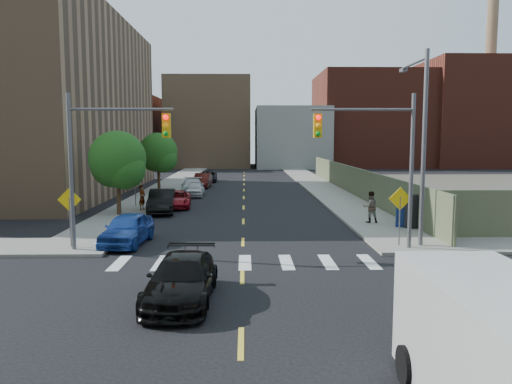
{
  "coord_description": "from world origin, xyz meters",
  "views": [
    {
      "loc": [
        0.11,
        -15.92,
        5.1
      ],
      "look_at": [
        0.73,
        12.18,
        2.0
      ],
      "focal_mm": 35.0,
      "sensor_mm": 36.0,
      "label": 1
    }
  ],
  "objects_px": {
    "payphone": "(411,211)",
    "parked_car_red": "(176,199)",
    "parked_car_maroon": "(203,180)",
    "parked_car_blue": "(127,229)",
    "pedestrian_east": "(370,207)",
    "parked_car_grey": "(207,176)",
    "cargo_van": "(501,355)",
    "mailbox": "(400,216)",
    "parked_car_silver": "(192,187)",
    "black_sedan": "(182,279)",
    "parked_car_black": "(162,201)",
    "pedestrian_west": "(142,197)",
    "parked_car_white": "(195,189)"
  },
  "relations": [
    {
      "from": "parked_car_silver",
      "to": "pedestrian_east",
      "type": "height_order",
      "value": "pedestrian_east"
    },
    {
      "from": "parked_car_maroon",
      "to": "parked_car_black",
      "type": "bearing_deg",
      "value": -92.32
    },
    {
      "from": "payphone",
      "to": "parked_car_maroon",
      "type": "bearing_deg",
      "value": 95.6
    },
    {
      "from": "parked_car_grey",
      "to": "cargo_van",
      "type": "distance_m",
      "value": 49.76
    },
    {
      "from": "parked_car_blue",
      "to": "pedestrian_west",
      "type": "distance_m",
      "value": 10.63
    },
    {
      "from": "parked_car_blue",
      "to": "parked_car_red",
      "type": "xyz_separation_m",
      "value": [
        0.61,
        12.47,
        -0.14
      ]
    },
    {
      "from": "black_sedan",
      "to": "mailbox",
      "type": "bearing_deg",
      "value": 50.38
    },
    {
      "from": "black_sedan",
      "to": "cargo_van",
      "type": "distance_m",
      "value": 9.52
    },
    {
      "from": "payphone",
      "to": "parked_car_red",
      "type": "bearing_deg",
      "value": 122.81
    },
    {
      "from": "parked_car_red",
      "to": "pedestrian_east",
      "type": "bearing_deg",
      "value": -35.86
    },
    {
      "from": "parked_car_red",
      "to": "cargo_van",
      "type": "distance_m",
      "value": 29.41
    },
    {
      "from": "pedestrian_west",
      "to": "black_sedan",
      "type": "bearing_deg",
      "value": -146.14
    },
    {
      "from": "parked_car_black",
      "to": "parked_car_maroon",
      "type": "xyz_separation_m",
      "value": [
        1.3,
        16.89,
        -0.06
      ]
    },
    {
      "from": "parked_car_silver",
      "to": "mailbox",
      "type": "height_order",
      "value": "parked_car_silver"
    },
    {
      "from": "parked_car_black",
      "to": "payphone",
      "type": "relative_size",
      "value": 2.59
    },
    {
      "from": "parked_car_blue",
      "to": "pedestrian_east",
      "type": "xyz_separation_m",
      "value": [
        12.89,
        5.03,
        0.31
      ]
    },
    {
      "from": "parked_car_blue",
      "to": "mailbox",
      "type": "height_order",
      "value": "parked_car_blue"
    },
    {
      "from": "pedestrian_east",
      "to": "payphone",
      "type": "bearing_deg",
      "value": 129.05
    },
    {
      "from": "pedestrian_east",
      "to": "black_sedan",
      "type": "bearing_deg",
      "value": 50.54
    },
    {
      "from": "cargo_van",
      "to": "pedestrian_west",
      "type": "height_order",
      "value": "cargo_van"
    },
    {
      "from": "parked_car_silver",
      "to": "parked_car_maroon",
      "type": "height_order",
      "value": "parked_car_maroon"
    },
    {
      "from": "parked_car_blue",
      "to": "parked_car_black",
      "type": "distance_m",
      "value": 10.06
    },
    {
      "from": "parked_car_silver",
      "to": "parked_car_maroon",
      "type": "xyz_separation_m",
      "value": [
        0.39,
        6.17,
        0.01
      ]
    },
    {
      "from": "parked_car_white",
      "to": "parked_car_grey",
      "type": "distance_m",
      "value": 14.24
    },
    {
      "from": "parked_car_white",
      "to": "cargo_van",
      "type": "distance_m",
      "value": 35.83
    },
    {
      "from": "parked_car_maroon",
      "to": "payphone",
      "type": "bearing_deg",
      "value": -58.57
    },
    {
      "from": "parked_car_blue",
      "to": "parked_car_white",
      "type": "xyz_separation_m",
      "value": [
        1.3,
        19.35,
        -0.11
      ]
    },
    {
      "from": "parked_car_silver",
      "to": "cargo_van",
      "type": "relative_size",
      "value": 0.86
    },
    {
      "from": "parked_car_blue",
      "to": "cargo_van",
      "type": "xyz_separation_m",
      "value": [
        10.0,
        -15.39,
        0.62
      ]
    },
    {
      "from": "parked_car_blue",
      "to": "parked_car_grey",
      "type": "relative_size",
      "value": 0.96
    },
    {
      "from": "parked_car_red",
      "to": "pedestrian_east",
      "type": "distance_m",
      "value": 14.36
    },
    {
      "from": "cargo_van",
      "to": "parked_car_grey",
      "type": "bearing_deg",
      "value": 100.98
    },
    {
      "from": "parked_car_maroon",
      "to": "cargo_van",
      "type": "distance_m",
      "value": 43.24
    },
    {
      "from": "parked_car_maroon",
      "to": "parked_car_blue",
      "type": "bearing_deg",
      "value": -90.68
    },
    {
      "from": "parked_car_silver",
      "to": "payphone",
      "type": "bearing_deg",
      "value": -56.99
    },
    {
      "from": "parked_car_black",
      "to": "parked_car_white",
      "type": "bearing_deg",
      "value": 77.3
    },
    {
      "from": "mailbox",
      "to": "payphone",
      "type": "height_order",
      "value": "payphone"
    },
    {
      "from": "parked_car_white",
      "to": "pedestrian_east",
      "type": "xyz_separation_m",
      "value": [
        11.59,
        -14.32,
        0.42
      ]
    },
    {
      "from": "parked_car_silver",
      "to": "parked_car_black",
      "type": "bearing_deg",
      "value": -99.84
    },
    {
      "from": "parked_car_maroon",
      "to": "parked_car_grey",
      "type": "bearing_deg",
      "value": 92.08
    },
    {
      "from": "parked_car_black",
      "to": "pedestrian_west",
      "type": "bearing_deg",
      "value": 156.92
    },
    {
      "from": "payphone",
      "to": "pedestrian_west",
      "type": "relative_size",
      "value": 1.1
    },
    {
      "from": "parked_car_silver",
      "to": "parked_car_grey",
      "type": "distance_m",
      "value": 12.81
    },
    {
      "from": "parked_car_blue",
      "to": "payphone",
      "type": "relative_size",
      "value": 2.38
    },
    {
      "from": "pedestrian_east",
      "to": "pedestrian_west",
      "type": "bearing_deg",
      "value": -25.78
    },
    {
      "from": "parked_car_black",
      "to": "cargo_van",
      "type": "height_order",
      "value": "cargo_van"
    },
    {
      "from": "parked_car_black",
      "to": "parked_car_red",
      "type": "xyz_separation_m",
      "value": [
        0.61,
        2.41,
        -0.18
      ]
    },
    {
      "from": "parked_car_black",
      "to": "black_sedan",
      "type": "relative_size",
      "value": 0.99
    },
    {
      "from": "parked_car_silver",
      "to": "pedestrian_west",
      "type": "relative_size",
      "value": 2.91
    },
    {
      "from": "parked_car_grey",
      "to": "mailbox",
      "type": "height_order",
      "value": "mailbox"
    }
  ]
}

